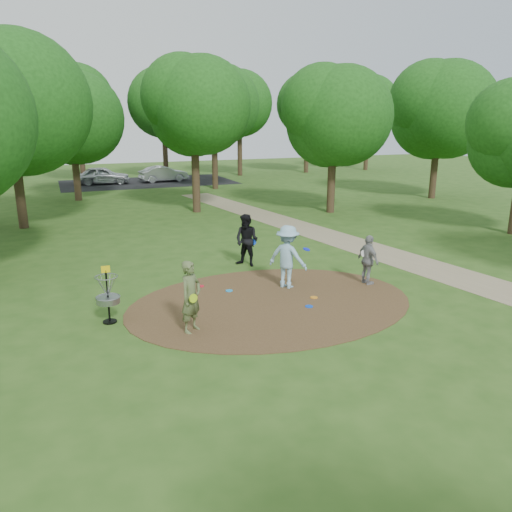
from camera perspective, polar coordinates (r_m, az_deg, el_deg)
name	(u,v)px	position (r m, az deg, el deg)	size (l,w,h in m)	color
ground	(272,303)	(14.48, 1.81, -5.37)	(100.00, 100.00, 0.00)	#2D5119
dirt_clearing	(272,302)	(14.48, 1.81, -5.33)	(8.40, 8.40, 0.02)	#47301C
footpath	(409,261)	(19.43, 17.09, -0.60)	(2.00, 40.00, 0.01)	#8C7A5B
parking_lot	(148,182)	(43.32, -12.22, 8.25)	(14.00, 8.00, 0.01)	black
player_observer_with_disc	(191,297)	(12.38, -7.44, -4.65)	(0.80, 0.76, 1.83)	#556339
player_throwing_with_disc	(288,257)	(15.51, 3.63, -0.11)	(1.52, 1.47, 1.99)	#8EBBD3
player_walking_with_disc	(247,240)	(17.83, -1.06, 1.80)	(1.13, 1.16, 1.88)	black
player_waiting_with_disc	(368,260)	(16.22, 12.70, -0.46)	(0.51, 0.97, 1.61)	gray
disc_ground_cyan	(229,291)	(15.40, -3.10, -3.98)	(0.22, 0.22, 0.02)	#1C94E2
disc_ground_blue	(309,306)	(14.21, 6.08, -5.75)	(0.22, 0.22, 0.02)	blue
disc_ground_red	(201,286)	(15.88, -6.36, -3.45)	(0.22, 0.22, 0.02)	red
car_left	(103,175)	(42.75, -17.11, 8.79)	(1.69, 4.19, 1.43)	#B7BBBF
car_right	(164,174)	(43.31, -10.52, 9.22)	(1.40, 4.02, 1.32)	#A4A6AC
disc_ground_orange	(314,297)	(14.91, 6.64, -4.73)	(0.22, 0.22, 0.02)	orange
disc_golf_basket	(107,291)	(13.39, -16.63, -3.82)	(0.63, 0.63, 1.54)	black
tree_ring	(208,117)	(23.90, -5.54, 15.57)	(37.82, 45.16, 8.89)	#332316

